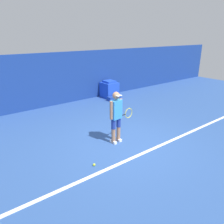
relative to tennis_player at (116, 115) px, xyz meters
name	(u,v)px	position (x,y,z in m)	size (l,w,h in m)	color
ground_plane	(126,143)	(0.17, -0.28, -0.90)	(24.00, 24.00, 0.00)	#2D5193
back_wall	(55,79)	(0.17, 4.75, 0.32)	(24.00, 0.10, 2.44)	navy
court_baseline	(143,153)	(0.17, -1.03, -0.89)	(21.60, 0.10, 0.01)	white
tennis_player	(116,115)	(0.00, 0.00, 0.00)	(0.97, 0.30, 1.62)	#A37556
tennis_ball	(94,165)	(-1.29, -0.70, -0.87)	(0.07, 0.07, 0.07)	#D1E533
covered_chair	(109,89)	(2.94, 4.25, -0.47)	(0.75, 0.79, 0.90)	blue
equipment_bag	(114,98)	(2.78, 3.66, -0.80)	(0.69, 0.30, 0.20)	#1E3D99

